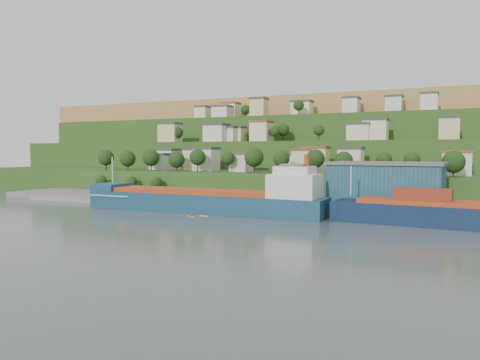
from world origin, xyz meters
The scene contains 10 objects.
ground centered at (0.00, 0.00, 0.00)m, with size 500.00×500.00×0.00m, color #404E49.
quay centered at (20.00, 28.00, 0.00)m, with size 220.00×26.00×4.00m, color slate.
pebble_beach centered at (-55.00, 22.00, 0.00)m, with size 40.00×18.00×2.40m, color slate.
hillside centered at (-0.02, 168.67, 0.09)m, with size 360.00×211.04×96.00m.
cargo_ship_near centered at (2.09, 9.63, 3.06)m, with size 74.47×12.04×19.14m.
warehouse centered at (49.60, 27.93, 8.43)m, with size 31.89×20.49×12.80m.
caravan centered at (-48.58, 23.94, 2.49)m, with size 5.55×2.31×2.59m, color silver.
dinghy centered at (-40.78, 16.63, 1.57)m, with size 3.71×1.39×0.74m, color silver.
kayak_orange centered at (2.44, -0.88, 0.24)m, with size 3.26×1.49×0.81m.
kayak_yellow centered at (5.00, 1.67, 0.22)m, with size 3.02×0.81×0.75m.
Camera 1 is at (67.64, -109.75, 17.86)m, focal length 35.00 mm.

